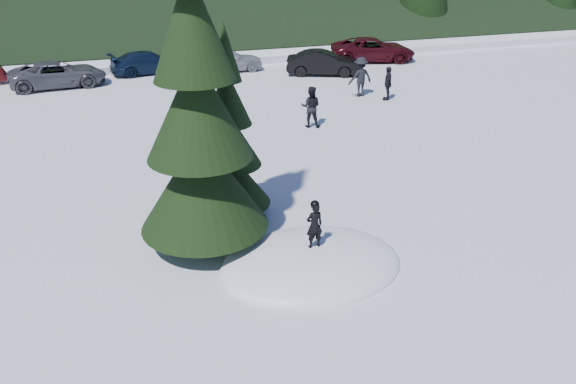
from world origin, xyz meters
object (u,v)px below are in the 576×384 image
object	(u,v)px
car_2	(58,74)
car_4	(226,60)
adult_0	(311,107)
spruce_short	(229,146)
adult_1	(388,83)
spruce_tall	(198,121)
car_6	(373,49)
adult_2	(360,77)
car_3	(149,62)
car_5	(324,63)
child_skier	(314,225)

from	to	relation	value
car_2	car_4	bearing A→B (deg)	-91.39
car_2	adult_0	bearing A→B (deg)	-140.86
spruce_short	adult_1	size ratio (longest dim) A/B	3.37
adult_0	spruce_tall	bearing A→B (deg)	80.25
spruce_tall	car_6	xyz separation A→B (m)	(14.05, 18.95, -2.61)
car_4	adult_2	bearing A→B (deg)	-149.00
spruce_tall	car_3	world-z (taller)	spruce_tall
adult_0	car_2	bearing A→B (deg)	-19.28
adult_2	car_3	xyz separation A→B (m)	(-9.24, 8.17, -0.33)
spruce_short	car_5	distance (m)	17.52
spruce_tall	car_5	bearing A→B (deg)	59.27
car_5	car_2	bearing A→B (deg)	104.75
adult_0	car_5	bearing A→B (deg)	-88.79
child_skier	adult_1	size ratio (longest dim) A/B	0.72
car_3	car_4	world-z (taller)	car_4
adult_1	car_6	bearing A→B (deg)	-169.29
adult_0	adult_1	xyz separation A→B (m)	(4.89, 2.65, -0.05)
adult_2	adult_1	bearing A→B (deg)	127.66
car_2	car_6	xyz separation A→B (m)	(18.19, 0.59, 0.05)
car_5	adult_0	bearing A→B (deg)	177.40
adult_2	car_4	bearing A→B (deg)	-60.71
child_skier	adult_2	world-z (taller)	adult_2
spruce_tall	car_6	world-z (taller)	spruce_tall
car_2	child_skier	bearing A→B (deg)	-167.62
car_4	car_5	distance (m)	5.55
child_skier	car_5	world-z (taller)	child_skier
car_4	car_2	bearing A→B (deg)	90.14
child_skier	car_3	xyz separation A→B (m)	(-1.70, 21.72, -0.44)
car_2	car_6	size ratio (longest dim) A/B	0.93
adult_0	car_6	xyz separation A→B (m)	(8.14, 10.82, -0.13)
adult_2	car_4	xyz separation A→B (m)	(-4.99, 7.18, -0.25)
adult_1	car_5	xyz separation A→B (m)	(-0.99, 5.70, -0.12)
adult_0	adult_1	bearing A→B (deg)	-125.31
spruce_tall	adult_0	xyz separation A→B (m)	(5.90, 8.14, -2.48)
car_3	car_2	bearing A→B (deg)	99.72
car_4	spruce_short	bearing A→B (deg)	163.85
car_4	car_6	distance (m)	9.21
spruce_short	car_2	distance (m)	17.78
spruce_tall	car_4	size ratio (longest dim) A/B	2.13
child_skier	car_2	xyz separation A→B (m)	(-6.43, 20.10, -0.40)
car_2	car_6	bearing A→B (deg)	-93.49
car_5	spruce_short	bearing A→B (deg)	172.15
adult_2	child_skier	bearing A→B (deg)	55.35
child_skier	car_4	world-z (taller)	child_skier
car_6	car_2	bearing A→B (deg)	106.61
adult_0	adult_2	distance (m)	5.38
spruce_tall	child_skier	size ratio (longest dim) A/B	7.48
car_3	car_5	distance (m)	9.85
adult_2	car_5	size ratio (longest dim) A/B	0.46
spruce_short	car_3	size ratio (longest dim) A/B	1.26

